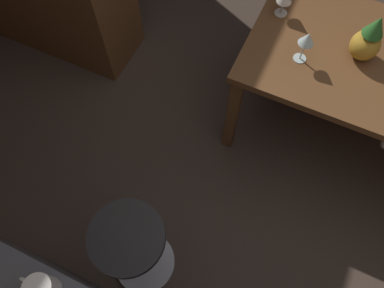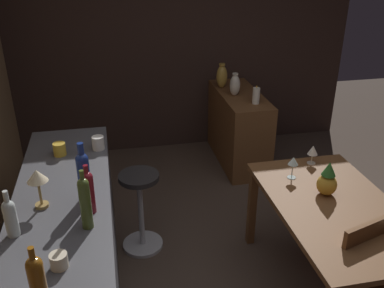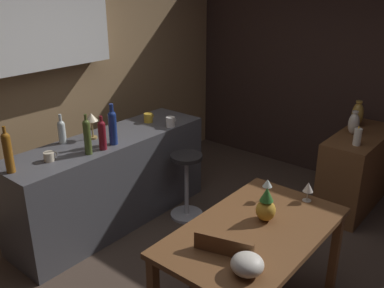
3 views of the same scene
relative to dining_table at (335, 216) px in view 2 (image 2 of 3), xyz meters
The scene contains 22 objects.
ground_plane 0.80m from the dining_table, 70.41° to the left, with size 9.00×9.00×0.00m, color #47382D.
wall_side_right 2.87m from the dining_table, 15.14° to the left, with size 0.10×4.40×2.60m, color #33231E.
dining_table is the anchor object (origin of this frame).
kitchen_counter 1.80m from the dining_table, 82.65° to the left, with size 2.10×0.60×0.90m, color #4C4C51.
sideboard_cabinet 2.11m from the dining_table, ahead, with size 1.10×0.44×0.82m, color brown.
chair_near_window 0.50m from the dining_table, behind, with size 0.50×0.50×0.86m.
bar_stool 1.50m from the dining_table, 58.67° to the left, with size 0.34×0.34×0.69m.
wine_glass_left 0.63m from the dining_table, ahead, with size 0.08×0.08×0.15m.
wine_glass_right 0.48m from the dining_table, 19.91° to the left, with size 0.07×0.07×0.17m.
pineapple_centerpiece 0.24m from the dining_table, ahead, with size 0.14×0.14×0.25m.
wine_bottle_amber 1.97m from the dining_table, 112.81° to the left, with size 0.07×0.07×0.38m.
wine_bottle_cobalt 1.68m from the dining_table, 84.24° to the left, with size 0.08×0.08×0.38m.
wine_bottle_clear 2.03m from the dining_table, 93.43° to the left, with size 0.07×0.07×0.28m.
wine_bottle_ruby 1.64m from the dining_table, 89.29° to the left, with size 0.07×0.07×0.31m.
wine_bottle_olive 1.66m from the dining_table, 94.57° to the left, with size 0.06×0.06×0.36m.
cup_cream 1.81m from the dining_table, 103.87° to the left, with size 0.12×0.09×0.08m.
cup_mustard 2.01m from the dining_table, 65.95° to the left, with size 0.13×0.09×0.10m.
cup_white 1.78m from the dining_table, 60.98° to the left, with size 0.13×0.09×0.10m.
counter_lamp 1.93m from the dining_table, 85.98° to the left, with size 0.12×0.12×0.25m.
pillar_candle_tall 1.78m from the dining_table, ahead, with size 0.07×0.07×0.19m.
vase_brass 2.36m from the dining_table, ahead, with size 0.12×0.12×0.28m.
vase_ceramic_ivory 2.07m from the dining_table, ahead, with size 0.11×0.11×0.25m.
Camera 2 is at (-2.30, 1.00, 2.35)m, focal length 39.97 mm.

